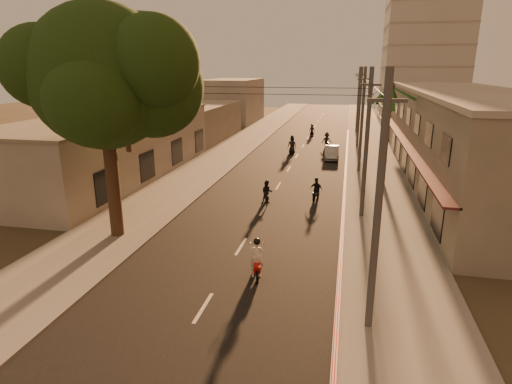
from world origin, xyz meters
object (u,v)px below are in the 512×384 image
scooter_far_c (312,130)px  scooter_red (257,260)px  broadleaf_tree (111,77)px  scooter_far_a (292,146)px  scooter_mid_b (316,190)px  scooter_far_b (327,141)px  palm_tree (390,92)px  scooter_mid_a (267,193)px  parked_car (331,153)px

scooter_far_c → scooter_red: bearing=-92.0°
broadleaf_tree → scooter_far_a: (5.95, 24.89, -7.58)m
scooter_mid_b → scooter_far_b: bearing=101.2°
palm_tree → scooter_mid_b: bearing=-134.4°
broadleaf_tree → scooter_mid_a: broadleaf_tree is taller
parked_car → broadleaf_tree: bearing=-117.0°
scooter_far_b → scooter_far_c: 9.14m
broadleaf_tree → scooter_far_b: bearing=72.1°
broadleaf_tree → scooter_mid_a: size_ratio=7.33×
scooter_far_b → scooter_far_c: (-2.44, 8.81, -0.11)m
broadleaf_tree → palm_tree: 20.18m
broadleaf_tree → palm_tree: broadleaf_tree is taller
palm_tree → broadleaf_tree: bearing=-136.5°
parked_car → scooter_mid_b: bearing=-95.0°
scooter_far_b → scooter_far_c: size_ratio=1.12×
palm_tree → scooter_far_b: bearing=109.0°
scooter_mid_a → palm_tree: bearing=27.5°
parked_car → palm_tree: bearing=-67.7°
scooter_red → scooter_far_c: (-1.14, 40.94, -0.07)m
palm_tree → scooter_far_b: (-5.22, 15.14, -6.30)m
scooter_far_a → broadleaf_tree: bearing=-101.2°
scooter_red → scooter_far_a: scooter_far_a is taller
scooter_mid_a → scooter_far_a: size_ratio=0.81×
scooter_mid_a → scooter_far_a: bearing=80.8°
scooter_mid_b → parked_car: size_ratio=0.40×
broadleaf_tree → scooter_red: (8.10, -3.14, -7.66)m
palm_tree → scooter_red: (-6.52, -17.00, -6.34)m
scooter_red → scooter_mid_a: size_ratio=1.11×
broadleaf_tree → scooter_far_a: 26.69m
scooter_far_a → parked_car: (4.25, -1.79, -0.24)m
broadleaf_tree → scooter_mid_b: size_ratio=7.47×
scooter_mid_b → scooter_far_a: (-3.81, 15.98, 0.17)m
scooter_far_b → parked_car: (0.81, -5.89, -0.20)m
broadleaf_tree → scooter_far_a: broadleaf_tree is taller
palm_tree → scooter_far_a: size_ratio=4.05×
broadleaf_tree → scooter_red: 11.58m
scooter_far_a → parked_car: size_ratio=0.51×
scooter_mid_a → parked_car: bearing=65.7°
scooter_mid_a → scooter_mid_b: 3.55m
scooter_mid_a → scooter_far_c: bearing=78.0°
scooter_mid_a → parked_car: size_ratio=0.41×
scooter_red → scooter_far_b: 32.16m
scooter_far_a → scooter_far_c: size_ratio=1.21×
palm_tree → parked_car: 12.13m
palm_tree → scooter_mid_a: (-8.06, -6.45, -6.41)m
scooter_mid_b → scooter_far_a: 16.43m
scooter_far_b → parked_car: bearing=-93.5°
broadleaf_tree → parked_car: (10.20, 23.10, -7.83)m
broadleaf_tree → scooter_far_c: broadleaf_tree is taller
scooter_far_a → scooter_far_c: bearing=87.8°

